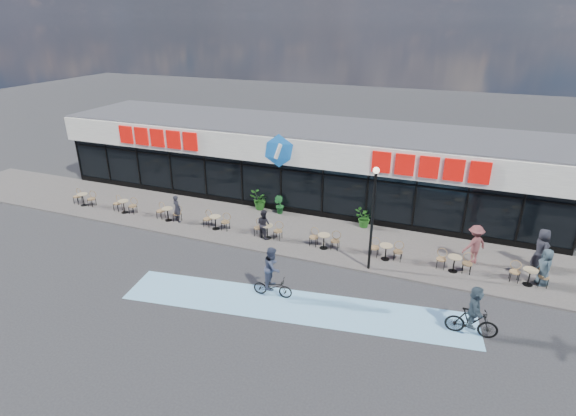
{
  "coord_description": "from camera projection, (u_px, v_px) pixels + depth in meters",
  "views": [
    {
      "loc": [
        9.13,
        -15.49,
        10.63
      ],
      "look_at": [
        1.78,
        3.5,
        1.92
      ],
      "focal_mm": 28.0,
      "sensor_mm": 36.0,
      "label": 1
    }
  ],
  "objects": [
    {
      "name": "bistro_set_0",
      "position": [
        84.0,
        198.0,
        27.06
      ],
      "size": [
        1.54,
        0.62,
        0.9
      ],
      "color": "tan",
      "rests_on": "sidewalk"
    },
    {
      "name": "cyclist_b",
      "position": [
        473.0,
        314.0,
        15.92
      ],
      "size": [
        1.84,
        1.47,
        2.02
      ],
      "color": "black",
      "rests_on": "ground"
    },
    {
      "name": "potted_plant_left",
      "position": [
        259.0,
        201.0,
        26.37
      ],
      "size": [
        1.33,
        1.29,
        1.13
      ],
      "primitive_type": "imported",
      "rotation": [
        0.0,
        0.0,
        3.74
      ],
      "color": "#1C4F16",
      "rests_on": "sidewalk"
    },
    {
      "name": "pedestrian_b",
      "position": [
        541.0,
        249.0,
        20.07
      ],
      "size": [
        0.85,
        1.07,
        1.91
      ],
      "primitive_type": "imported",
      "rotation": [
        0.0,
        0.0,
        1.87
      ],
      "color": "black",
      "rests_on": "sidewalk"
    },
    {
      "name": "bike_lane",
      "position": [
        295.0,
        306.0,
        17.88
      ],
      "size": [
        14.17,
        4.13,
        0.01
      ],
      "primitive_type": "cube",
      "rotation": [
        0.0,
        0.0,
        0.14
      ],
      "color": "#79BAE5",
      "rests_on": "ground"
    },
    {
      "name": "bistro_set_3",
      "position": [
        216.0,
        220.0,
        24.05
      ],
      "size": [
        1.54,
        0.62,
        0.9
      ],
      "color": "tan",
      "rests_on": "sidewalk"
    },
    {
      "name": "pedestrian_c",
      "position": [
        475.0,
        245.0,
        20.46
      ],
      "size": [
        1.38,
        1.34,
        1.89
      ],
      "primitive_type": "imported",
      "rotation": [
        0.0,
        0.0,
        3.88
      ],
      "color": "brown",
      "rests_on": "sidewalk"
    },
    {
      "name": "bistro_set_6",
      "position": [
        386.0,
        250.0,
        21.04
      ],
      "size": [
        1.54,
        0.62,
        0.9
      ],
      "color": "tan",
      "rests_on": "sidewalk"
    },
    {
      "name": "bistro_set_5",
      "position": [
        324.0,
        239.0,
        22.04
      ],
      "size": [
        1.54,
        0.62,
        0.9
      ],
      "color": "tan",
      "rests_on": "sidewalk"
    },
    {
      "name": "ground",
      "position": [
        224.0,
        269.0,
        20.49
      ],
      "size": [
        120.0,
        120.0,
        0.0
      ],
      "primitive_type": "plane",
      "color": "#28282B",
      "rests_on": "ground"
    },
    {
      "name": "patron_left",
      "position": [
        177.0,
        209.0,
        24.74
      ],
      "size": [
        0.66,
        0.56,
        1.55
      ],
      "primitive_type": "imported",
      "rotation": [
        0.0,
        0.0,
        2.74
      ],
      "color": "black",
      "rests_on": "sidewalk"
    },
    {
      "name": "bistro_set_4",
      "position": [
        268.0,
        229.0,
        23.04
      ],
      "size": [
        1.54,
        0.62,
        0.9
      ],
      "color": "tan",
      "rests_on": "sidewalk"
    },
    {
      "name": "patron_right",
      "position": [
        264.0,
        224.0,
        22.91
      ],
      "size": [
        0.92,
        0.83,
        1.54
      ],
      "primitive_type": "imported",
      "rotation": [
        0.0,
        0.0,
        2.74
      ],
      "color": "black",
      "rests_on": "sidewalk"
    },
    {
      "name": "building",
      "position": [
        298.0,
        160.0,
        28.09
      ],
      "size": [
        30.6,
        6.57,
        4.75
      ],
      "color": "black",
      "rests_on": "ground"
    },
    {
      "name": "potted_plant_mid",
      "position": [
        279.0,
        205.0,
        25.88
      ],
      "size": [
        0.67,
        0.6,
        1.03
      ],
      "primitive_type": "imported",
      "rotation": [
        0.0,
        0.0,
        2.86
      ],
      "color": "#14481C",
      "rests_on": "sidewalk"
    },
    {
      "name": "pedestrian_a",
      "position": [
        545.0,
        267.0,
        18.85
      ],
      "size": [
        0.75,
        0.94,
        1.67
      ],
      "primitive_type": "imported",
      "rotation": [
        0.0,
        0.0,
        -1.27
      ],
      "color": "#30404A",
      "rests_on": "sidewalk"
    },
    {
      "name": "bistro_set_8",
      "position": [
        529.0,
        274.0,
        19.03
      ],
      "size": [
        1.54,
        0.62,
        0.9
      ],
      "color": "tan",
      "rests_on": "sidewalk"
    },
    {
      "name": "lamp_post",
      "position": [
        373.0,
        210.0,
        19.25
      ],
      "size": [
        0.28,
        0.28,
        4.8
      ],
      "color": "black",
      "rests_on": "sidewalk"
    },
    {
      "name": "potted_plant_right",
      "position": [
        364.0,
        218.0,
        24.15
      ],
      "size": [
        1.17,
        1.22,
        1.04
      ],
      "primitive_type": "imported",
      "rotation": [
        0.0,
        0.0,
        4.19
      ],
      "color": "#1E5418",
      "rests_on": "sidewalk"
    },
    {
      "name": "cyclist_a",
      "position": [
        273.0,
        276.0,
        18.18
      ],
      "size": [
        1.69,
        0.93,
        2.24
      ],
      "color": "black",
      "rests_on": "ground"
    },
    {
      "name": "bistro_set_1",
      "position": [
        125.0,
        205.0,
        26.05
      ],
      "size": [
        1.54,
        0.62,
        0.9
      ],
      "color": "tan",
      "rests_on": "sidewalk"
    },
    {
      "name": "sidewalk",
      "position": [
        264.0,
        228.0,
        24.33
      ],
      "size": [
        44.0,
        5.0,
        0.1
      ],
      "primitive_type": "cube",
      "color": "#5A5350",
      "rests_on": "ground"
    },
    {
      "name": "bistro_set_7",
      "position": [
        454.0,
        261.0,
        20.03
      ],
      "size": [
        1.54,
        0.62,
        0.9
      ],
      "color": "tan",
      "rests_on": "sidewalk"
    },
    {
      "name": "bistro_set_2",
      "position": [
        169.0,
        212.0,
        25.05
      ],
      "size": [
        1.54,
        0.62,
        0.9
      ],
      "color": "tan",
      "rests_on": "sidewalk"
    }
  ]
}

